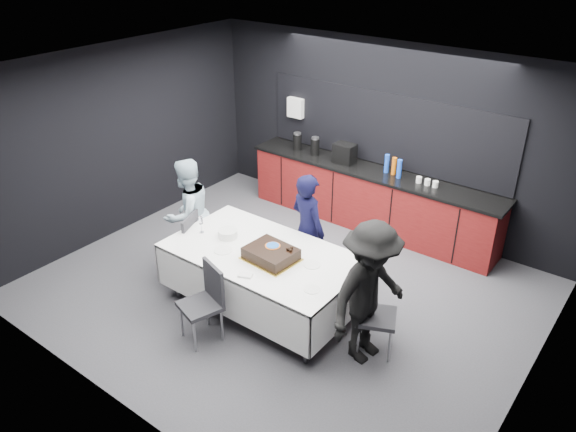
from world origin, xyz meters
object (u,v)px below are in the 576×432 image
object	(u,v)px
cake_assembly	(271,254)
chair_near	(206,297)
person_left	(188,214)
party_table	(263,262)
person_right	(369,293)
chair_left	(184,241)
person_center	(308,229)
chair_right	(370,310)
plate_stack	(228,234)
champagne_flute	(201,221)

from	to	relation	value
cake_assembly	chair_near	distance (m)	0.89
chair_near	person_left	world-z (taller)	person_left
party_table	person_right	world-z (taller)	person_right
chair_left	person_left	world-z (taller)	person_left
party_table	person_center	xyz separation A→B (m)	(0.09, 0.80, 0.12)
party_table	person_left	world-z (taller)	person_left
person_left	person_right	xyz separation A→B (m)	(2.89, -0.18, 0.06)
chair_left	person_center	xyz separation A→B (m)	(1.34, 0.91, 0.23)
chair_near	person_right	size ratio (longest dim) A/B	0.56
party_table	chair_right	size ratio (longest dim) A/B	2.51
cake_assembly	chair_right	distance (m)	1.29
chair_right	person_center	distance (m)	1.53
person_center	person_right	bearing A→B (deg)	162.91
chair_near	cake_assembly	bearing A→B (deg)	66.69
person_center	chair_left	bearing A→B (deg)	47.94
chair_left	party_table	bearing A→B (deg)	4.90
chair_left	person_left	size ratio (longest dim) A/B	0.60
person_right	person_left	bearing A→B (deg)	95.68
chair_right	plate_stack	bearing A→B (deg)	-177.88
plate_stack	champagne_flute	xyz separation A→B (m)	(-0.35, -0.11, 0.11)
chair_right	person_left	size ratio (longest dim) A/B	0.60
person_right	chair_near	bearing A→B (deg)	125.86
chair_left	person_right	size ratio (longest dim) A/B	0.56
cake_assembly	chair_right	xyz separation A→B (m)	(1.24, 0.15, -0.32)
plate_stack	person_center	xyz separation A→B (m)	(0.65, 0.79, -0.07)
chair_left	chair_near	world-z (taller)	same
chair_right	party_table	bearing A→B (deg)	-176.60
chair_right	chair_near	xyz separation A→B (m)	(-1.57, -0.91, 0.00)
champagne_flute	chair_near	world-z (taller)	champagne_flute
champagne_flute	person_left	distance (m)	0.61
plate_stack	person_center	bearing A→B (deg)	50.27
party_table	person_center	world-z (taller)	person_center
champagne_flute	person_center	xyz separation A→B (m)	(1.00, 0.90, -0.18)
person_center	person_left	size ratio (longest dim) A/B	0.99
cake_assembly	person_right	bearing A→B (deg)	1.86
chair_near	person_left	xyz separation A→B (m)	(-1.29, 0.99, 0.24)
party_table	cake_assembly	bearing A→B (deg)	-20.06
plate_stack	cake_assembly	bearing A→B (deg)	-5.95
party_table	plate_stack	world-z (taller)	plate_stack
chair_left	person_right	xyz separation A→B (m)	(2.71, 0.08, 0.29)
party_table	cake_assembly	world-z (taller)	cake_assembly
party_table	chair_near	world-z (taller)	chair_near
chair_left	chair_near	distance (m)	1.32
champagne_flute	chair_left	distance (m)	0.53
chair_right	cake_assembly	bearing A→B (deg)	-173.05
chair_near	person_center	bearing A→B (deg)	81.76
cake_assembly	person_left	world-z (taller)	person_left
plate_stack	person_left	world-z (taller)	person_left
plate_stack	champagne_flute	bearing A→B (deg)	-162.44
party_table	plate_stack	xyz separation A→B (m)	(-0.56, 0.01, 0.19)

